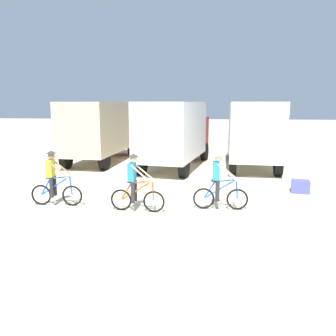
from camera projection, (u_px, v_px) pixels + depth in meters
name	position (u px, v px, depth m)	size (l,w,h in m)	color
ground_plane	(175.00, 234.00, 8.98)	(120.00, 120.00, 0.00)	beige
box_truck_tan_camper	(100.00, 129.00, 19.37)	(2.93, 6.93, 3.35)	#CCB78E
box_truck_avon_van	(175.00, 131.00, 17.66)	(3.59, 7.07, 3.35)	white
box_truck_white_box	(253.00, 131.00, 17.92)	(2.81, 6.89, 3.35)	white
cyclist_orange_shirt	(54.00, 180.00, 11.29)	(1.73, 0.52, 1.82)	black
cyclist_cowboy_hat	(135.00, 185.00, 10.67)	(1.73, 0.52, 1.82)	black
cyclist_near_camera	(219.00, 183.00, 10.87)	(1.73, 0.52, 1.82)	black
supply_crate	(300.00, 186.00, 13.04)	(0.64, 0.59, 0.45)	#4C5199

